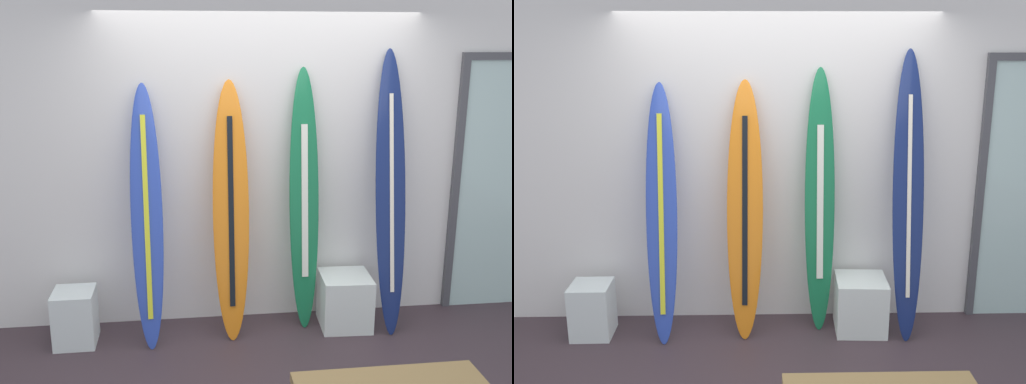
% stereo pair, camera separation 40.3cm
% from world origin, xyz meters
% --- Properties ---
extents(wall_back, '(7.20, 0.20, 2.80)m').
position_xyz_m(wall_back, '(0.00, 1.30, 1.40)').
color(wall_back, silver).
rests_on(wall_back, ground).
extents(surfboard_cobalt, '(0.26, 0.49, 1.99)m').
position_xyz_m(surfboard_cobalt, '(-0.91, 0.92, 0.99)').
color(surfboard_cobalt, '#2D49B3').
rests_on(surfboard_cobalt, ground).
extents(surfboard_sunset, '(0.30, 0.43, 2.00)m').
position_xyz_m(surfboard_sunset, '(-0.27, 0.95, 0.99)').
color(surfboard_sunset, orange).
rests_on(surfboard_sunset, ground).
extents(surfboard_emerald, '(0.24, 0.30, 2.09)m').
position_xyz_m(surfboard_emerald, '(0.32, 1.03, 1.05)').
color(surfboard_emerald, '#187143').
rests_on(surfboard_emerald, ground).
extents(surfboard_navy, '(0.26, 0.52, 2.23)m').
position_xyz_m(surfboard_navy, '(1.00, 0.93, 1.10)').
color(surfboard_navy, navy).
rests_on(surfboard_navy, ground).
extents(display_block_left, '(0.31, 0.31, 0.43)m').
position_xyz_m(display_block_left, '(-1.49, 0.89, 0.22)').
color(display_block_left, silver).
rests_on(display_block_left, ground).
extents(display_block_center, '(0.42, 0.42, 0.44)m').
position_xyz_m(display_block_center, '(0.66, 0.93, 0.22)').
color(display_block_center, silver).
rests_on(display_block_center, ground).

